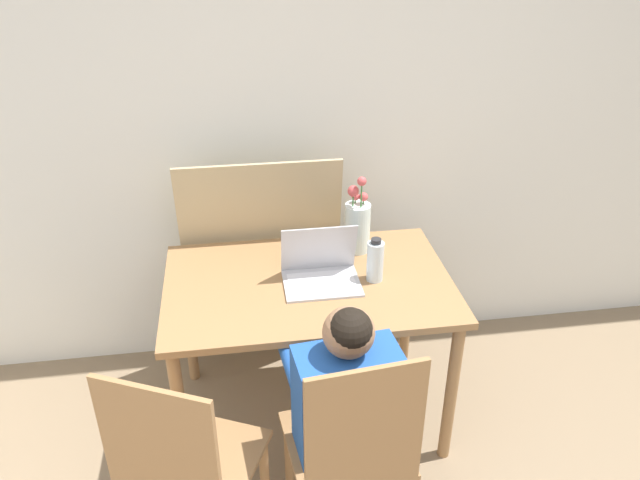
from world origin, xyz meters
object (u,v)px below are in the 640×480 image
object	(u,v)px
laptop	(321,269)
water_bottle	(375,261)
person_seated	(342,392)
chair_occupied	(352,452)
flower_vase	(357,224)
chair_spare	(186,471)

from	to	relation	value
laptop	water_bottle	size ratio (longest dim) A/B	1.63
person_seated	water_bottle	world-z (taller)	person_seated
water_bottle	chair_occupied	bearing A→B (deg)	-108.16
flower_vase	water_bottle	xyz separation A→B (m)	(0.02, -0.25, -0.04)
laptop	water_bottle	xyz separation A→B (m)	(0.22, -0.03, 0.04)
laptop	flower_vase	distance (m)	0.31
chair_spare	flower_vase	world-z (taller)	flower_vase
chair_occupied	flower_vase	size ratio (longest dim) A/B	2.61
person_seated	water_bottle	distance (m)	0.61
chair_occupied	person_seated	world-z (taller)	person_seated
chair_occupied	water_bottle	bearing A→B (deg)	-114.21
person_seated	laptop	distance (m)	0.59
chair_occupied	chair_spare	size ratio (longest dim) A/B	1.00
chair_occupied	flower_vase	distance (m)	1.01
person_seated	laptop	world-z (taller)	person_seated
chair_spare	water_bottle	distance (m)	1.07
chair_occupied	flower_vase	world-z (taller)	flower_vase
person_seated	water_bottle	xyz separation A→B (m)	(0.23, 0.54, 0.18)
chair_spare	water_bottle	bearing A→B (deg)	-114.42
chair_spare	flower_vase	bearing A→B (deg)	-104.29
chair_spare	laptop	size ratio (longest dim) A/B	3.05
chair_spare	chair_occupied	bearing A→B (deg)	-155.36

